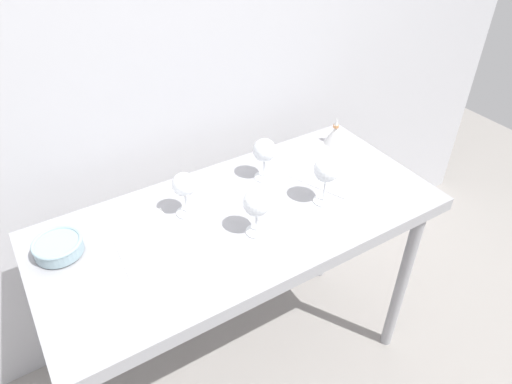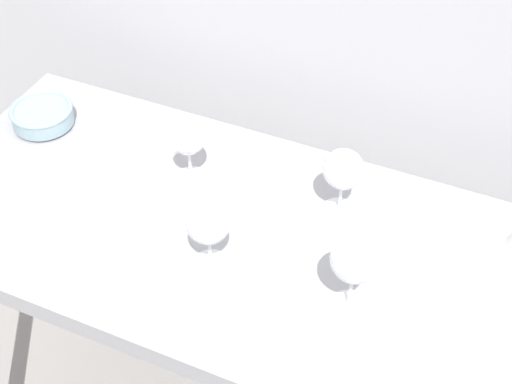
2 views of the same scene
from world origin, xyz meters
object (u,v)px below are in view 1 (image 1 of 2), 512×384
at_px(tasting_sheet_upper, 328,176).
at_px(decanter_funnel, 335,135).
at_px(wine_glass_near_center, 257,204).
at_px(tasting_bowl, 58,247).
at_px(wine_glass_far_right, 264,151).
at_px(wine_glass_far_left, 184,186).
at_px(tasting_sheet_lower, 146,240).
at_px(wine_glass_near_right, 326,171).

relative_size(tasting_sheet_upper, decanter_funnel, 1.99).
bearing_deg(wine_glass_near_center, tasting_bowl, 157.50).
bearing_deg(wine_glass_near_center, wine_glass_far_right, 52.97).
bearing_deg(wine_glass_far_left, decanter_funnel, 7.37).
distance_m(wine_glass_near_center, tasting_sheet_upper, 0.43).
height_order(wine_glass_near_center, tasting_sheet_lower, wine_glass_near_center).
distance_m(wine_glass_far_right, decanter_funnel, 0.41).
bearing_deg(wine_glass_near_center, decanter_funnel, 27.77).
xyz_separation_m(tasting_sheet_upper, tasting_sheet_lower, (-0.73, 0.03, 0.00)).
bearing_deg(wine_glass_far_left, tasting_sheet_upper, -8.77).
distance_m(wine_glass_near_center, wine_glass_far_left, 0.26).
relative_size(wine_glass_near_right, wine_glass_near_center, 1.10).
distance_m(wine_glass_far_left, decanter_funnel, 0.75).
distance_m(wine_glass_far_left, tasting_bowl, 0.43).
bearing_deg(wine_glass_near_right, tasting_sheet_lower, 167.22).
bearing_deg(tasting_sheet_upper, decanter_funnel, 22.96).
bearing_deg(wine_glass_near_right, wine_glass_far_right, 113.18).
bearing_deg(wine_glass_far_left, wine_glass_near_right, -24.16).
xyz_separation_m(wine_glass_far_right, tasting_sheet_upper, (0.21, -0.12, -0.12)).
relative_size(wine_glass_far_right, tasting_sheet_lower, 0.60).
xyz_separation_m(tasting_sheet_upper, decanter_funnel, (0.18, 0.18, 0.04)).
height_order(tasting_sheet_lower, decanter_funnel, decanter_funnel).
relative_size(wine_glass_far_left, wine_glass_far_right, 0.98).
bearing_deg(wine_glass_near_center, tasting_sheet_upper, 17.30).
height_order(wine_glass_near_center, wine_glass_far_left, wine_glass_near_center).
bearing_deg(tasting_bowl, wine_glass_far_left, -3.94).
xyz_separation_m(wine_glass_far_left, tasting_sheet_lower, (-0.17, -0.06, -0.11)).
distance_m(tasting_sheet_lower, decanter_funnel, 0.92).
xyz_separation_m(wine_glass_near_center, decanter_funnel, (0.58, 0.31, -0.08)).
xyz_separation_m(wine_glass_near_right, wine_glass_near_center, (-0.29, -0.01, -0.02)).
height_order(wine_glass_far_left, decanter_funnel, wine_glass_far_left).
xyz_separation_m(wine_glass_near_right, tasting_sheet_lower, (-0.61, 0.14, -0.13)).
bearing_deg(wine_glass_near_right, tasting_sheet_upper, 45.10).
bearing_deg(wine_glass_far_right, decanter_funnel, 8.38).
height_order(wine_glass_near_right, wine_glass_far_right, wine_glass_near_right).
relative_size(wine_glass_near_center, tasting_sheet_lower, 0.60).
height_order(wine_glass_near_right, wine_glass_near_center, wine_glass_near_right).
distance_m(tasting_sheet_upper, decanter_funnel, 0.26).
relative_size(wine_glass_far_right, tasting_bowl, 1.09).
height_order(wine_glass_near_center, wine_glass_far_right, same).
bearing_deg(tasting_sheet_lower, wine_glass_near_center, -20.62).
relative_size(tasting_sheet_upper, tasting_sheet_lower, 0.86).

